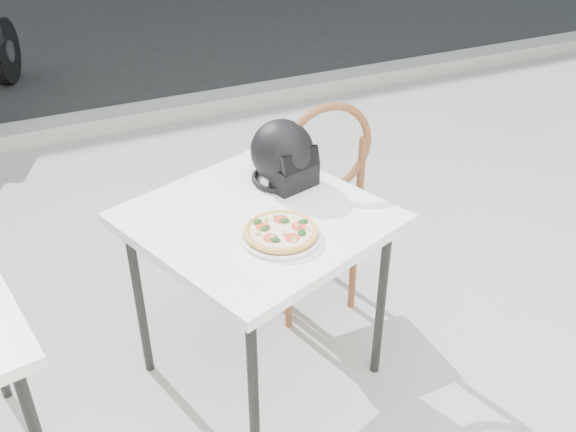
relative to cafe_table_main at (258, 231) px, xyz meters
name	(u,v)px	position (x,y,z in m)	size (l,w,h in m)	color
ground	(323,373)	(0.23, -0.13, -0.74)	(80.00, 80.00, 0.00)	#9D9A95
street_asphalt	(73,4)	(0.23, 6.87, -0.74)	(30.00, 8.00, 0.00)	black
curb	(150,113)	(0.23, 2.87, -0.68)	(30.00, 0.25, 0.12)	gray
cafe_table_main	(258,231)	(0.00, 0.00, 0.00)	(1.09, 1.09, 0.81)	white
plate	(281,236)	(0.02, -0.18, 0.08)	(0.35, 0.35, 0.02)	white
pizza	(281,231)	(0.02, -0.18, 0.10)	(0.34, 0.34, 0.03)	#E1A952
helmet	(283,156)	(0.20, 0.20, 0.19)	(0.31, 0.32, 0.26)	black
cafe_chair_main	(315,198)	(0.40, 0.30, -0.12)	(0.43, 0.43, 1.12)	brown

